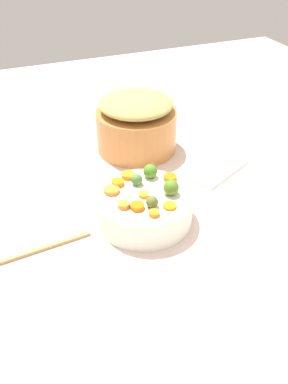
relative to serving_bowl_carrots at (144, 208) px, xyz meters
The scene contains 18 objects.
tabletop 0.06m from the serving_bowl_carrots, 47.83° to the left, with size 2.40×2.40×0.02m, color beige.
serving_bowl_carrots is the anchor object (origin of this frame).
metal_pot 0.35m from the serving_bowl_carrots, 71.78° to the left, with size 0.25×0.25×0.13m, color #C67F41.
stuffing_mound 0.37m from the serving_bowl_carrots, 71.78° to the left, with size 0.22×0.22×0.05m, color tan.
carrot_slice_0 0.08m from the serving_bowl_carrots, 158.13° to the right, with size 0.03×0.03×0.01m, color orange.
carrot_slice_1 0.09m from the serving_bowl_carrots, 123.45° to the left, with size 0.03×0.03×0.01m, color orange.
carrot_slice_2 0.10m from the serving_bowl_carrots, 95.38° to the left, with size 0.03×0.03×0.01m, color orange.
carrot_slice_3 0.10m from the serving_bowl_carrots, 24.29° to the left, with size 0.03×0.03×0.01m, color orange.
carrot_slice_4 0.04m from the serving_bowl_carrots, 124.28° to the right, with size 0.02×0.02×0.01m, color orange.
carrot_slice_5 0.09m from the serving_bowl_carrots, 147.91° to the left, with size 0.04×0.04×0.01m, color orange.
carrot_slice_6 0.07m from the serving_bowl_carrots, 129.12° to the right, with size 0.03×0.03×0.01m, color orange.
carrot_slice_7 0.09m from the serving_bowl_carrots, 95.20° to the right, with size 0.02×0.02×0.01m, color orange.
carrot_slice_8 0.08m from the serving_bowl_carrots, 59.39° to the right, with size 0.03×0.03×0.01m, color orange.
brussels_sprout_0 0.07m from the serving_bowl_carrots, 89.17° to the right, with size 0.03×0.03×0.03m, color #5D6D2B.
brussels_sprout_1 0.08m from the serving_bowl_carrots, 16.52° to the right, with size 0.04×0.04×0.04m, color #547F24.
brussels_sprout_2 0.07m from the serving_bowl_carrots, 89.06° to the left, with size 0.03×0.03×0.03m, color #4D813D.
brussels_sprout_3 0.10m from the serving_bowl_carrots, 56.72° to the left, with size 0.04×0.04×0.04m, color #518826.
dish_towel 0.31m from the serving_bowl_carrots, 25.92° to the left, with size 0.19×0.11×0.01m, color beige.
Camera 1 is at (-0.33, -0.77, 0.68)m, focal length 38.89 mm.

